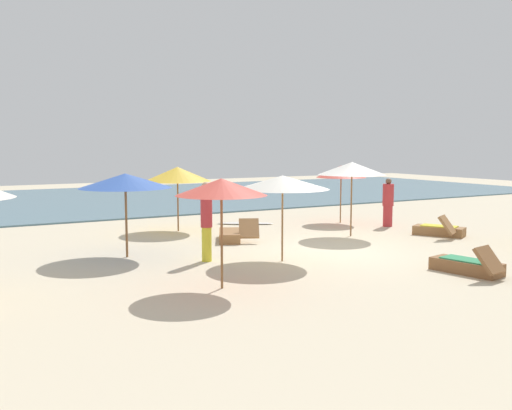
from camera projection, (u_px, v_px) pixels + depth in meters
The scene contains 14 objects.
ground_plane at pixel (326, 253), 14.63m from camera, with size 60.00×60.00×0.00m, color beige.
ocean_water at pixel (131, 198), 29.36m from camera, with size 48.00×16.00×0.06m, color slate.
umbrella_1 at pixel (177, 174), 18.22m from camera, with size 2.16×2.16×2.09m.
umbrella_3 at pixel (341, 172), 20.20m from camera, with size 1.78×1.78×2.06m.
umbrella_4 at pixel (352, 168), 17.19m from camera, with size 2.07×2.07×2.27m.
umbrella_5 at pixel (125, 181), 13.96m from camera, with size 2.28×2.28×2.10m.
umbrella_6 at pixel (283, 182), 13.47m from camera, with size 2.24×2.24×2.07m.
umbrella_8 at pixel (221, 187), 10.89m from camera, with size 1.78×1.78×2.16m.
lounger_2 at pixel (468, 266), 12.34m from camera, with size 0.90×1.77×0.69m.
lounger_3 at pixel (440, 230), 17.43m from camera, with size 1.31×1.75×0.71m.
lounger_4 at pixel (231, 235), 16.55m from camera, with size 1.27×1.78×0.68m.
person_0 at pixel (388, 203), 19.36m from camera, with size 0.52×0.52×1.65m.
person_1 at pixel (206, 220), 13.56m from camera, with size 0.39×0.39×1.92m.
surfboard at pixel (245, 223), 19.97m from camera, with size 1.94×1.41×0.07m.
Camera 1 is at (-8.64, -11.68, 2.82)m, focal length 39.74 mm.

